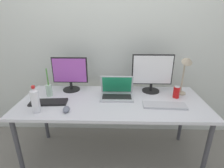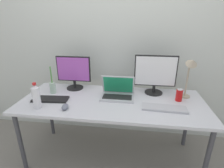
% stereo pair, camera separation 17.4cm
% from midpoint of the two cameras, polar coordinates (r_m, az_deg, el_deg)
% --- Properties ---
extents(ground_plane, '(16.00, 16.00, 0.00)m').
position_cam_midpoint_polar(ground_plane, '(2.24, -2.40, -22.51)').
color(ground_plane, gray).
extents(wall_back, '(7.00, 0.08, 2.60)m').
position_cam_midpoint_polar(wall_back, '(2.22, -1.90, 14.74)').
color(wall_back, silver).
rests_on(wall_back, ground).
extents(work_desk, '(1.89, 0.77, 0.74)m').
position_cam_midpoint_polar(work_desk, '(1.84, -2.73, -6.93)').
color(work_desk, '#424247').
rests_on(work_desk, ground).
extents(monitor_left, '(0.40, 0.20, 0.39)m').
position_cam_midpoint_polar(monitor_left, '(2.06, -15.93, 3.37)').
color(monitor_left, black).
rests_on(monitor_left, work_desk).
extents(monitor_center, '(0.45, 0.20, 0.43)m').
position_cam_midpoint_polar(monitor_center, '(1.97, 10.56, 3.73)').
color(monitor_center, black).
rests_on(monitor_center, work_desk).
extents(laptop_silver, '(0.35, 0.23, 0.23)m').
position_cam_midpoint_polar(laptop_silver, '(1.86, -1.08, -2.72)').
color(laptop_silver, '#B7B7BC').
rests_on(laptop_silver, work_desk).
extents(keyboard_main, '(0.37, 0.17, 0.02)m').
position_cam_midpoint_polar(keyboard_main, '(1.89, -22.53, -5.57)').
color(keyboard_main, black).
rests_on(keyboard_main, work_desk).
extents(keyboard_aux, '(0.42, 0.15, 0.02)m').
position_cam_midpoint_polar(keyboard_aux, '(1.74, 14.04, -6.86)').
color(keyboard_aux, '#B2B2B7').
rests_on(keyboard_aux, work_desk).
extents(mouse_by_keyboard, '(0.07, 0.11, 0.04)m').
position_cam_midpoint_polar(mouse_by_keyboard, '(1.68, -17.65, -7.92)').
color(mouse_by_keyboard, slate).
rests_on(mouse_by_keyboard, work_desk).
extents(water_bottle, '(0.07, 0.07, 0.25)m').
position_cam_midpoint_polar(water_bottle, '(1.73, -26.47, -4.83)').
color(water_bottle, silver).
rests_on(water_bottle, work_desk).
extents(soda_can_near_keyboard, '(0.07, 0.07, 0.13)m').
position_cam_midpoint_polar(soda_can_near_keyboard, '(1.94, 17.91, -2.59)').
color(soda_can_near_keyboard, red).
rests_on(soda_can_near_keyboard, work_desk).
extents(bamboo_vase, '(0.06, 0.06, 0.31)m').
position_cam_midpoint_polar(bamboo_vase, '(2.03, -22.20, -1.74)').
color(bamboo_vase, '#B2D1B7').
rests_on(bamboo_vase, work_desk).
extents(desk_lamp, '(0.11, 0.18, 0.45)m').
position_cam_midpoint_polar(desk_lamp, '(1.94, 20.67, 4.85)').
color(desk_lamp, tan).
rests_on(desk_lamp, work_desk).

